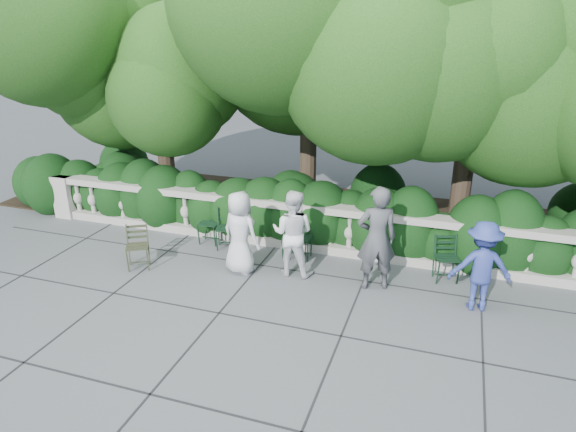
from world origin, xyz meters
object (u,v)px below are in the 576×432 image
(chair_f, at_px, (446,284))
(chair_weathered, at_px, (139,271))
(chair_b, at_px, (226,251))
(person_casual_man, at_px, (293,233))
(person_woman_grey, at_px, (377,238))
(chair_a, at_px, (208,246))
(chair_c, at_px, (299,261))
(person_businessman, at_px, (240,233))
(person_older_blue, at_px, (481,266))
(chair_e, at_px, (292,260))

(chair_f, height_order, chair_weathered, same)
(chair_b, bearing_deg, chair_f, -18.57)
(chair_f, distance_m, person_casual_man, 2.89)
(person_woman_grey, distance_m, person_casual_man, 1.52)
(chair_a, xyz_separation_m, chair_f, (4.79, -0.14, 0.00))
(chair_a, bearing_deg, chair_c, -5.26)
(person_businessman, relative_size, person_woman_grey, 0.84)
(chair_a, relative_size, person_older_blue, 0.56)
(person_woman_grey, bearing_deg, person_older_blue, 153.89)
(chair_c, relative_size, chair_f, 1.00)
(chair_f, bearing_deg, person_businessman, 173.12)
(chair_c, distance_m, person_older_blue, 3.41)
(chair_b, relative_size, chair_c, 1.00)
(chair_e, relative_size, chair_f, 1.00)
(chair_c, relative_size, person_older_blue, 0.56)
(chair_b, bearing_deg, chair_a, 147.82)
(person_businessman, bearing_deg, chair_a, -20.30)
(person_casual_man, relative_size, person_older_blue, 1.07)
(chair_c, relative_size, person_businessman, 0.54)
(person_older_blue, bearing_deg, chair_a, -19.37)
(chair_b, relative_size, person_casual_man, 0.52)
(chair_f, bearing_deg, chair_b, 162.23)
(chair_c, height_order, person_woman_grey, person_woman_grey)
(chair_e, xyz_separation_m, chair_f, (2.91, -0.03, 0.00))
(chair_f, bearing_deg, person_older_blue, -71.84)
(chair_a, height_order, person_businessman, person_businessman)
(chair_b, height_order, person_businessman, person_businessman)
(chair_b, bearing_deg, person_casual_man, -35.22)
(chair_b, distance_m, person_woman_grey, 3.27)
(person_businessman, distance_m, person_casual_man, 0.96)
(chair_a, height_order, chair_c, same)
(chair_b, xyz_separation_m, person_older_blue, (4.78, -0.69, 0.75))
(chair_a, distance_m, person_older_blue, 5.38)
(chair_b, height_order, chair_c, same)
(chair_weathered, xyz_separation_m, person_woman_grey, (4.26, 0.80, 0.93))
(chair_b, distance_m, person_casual_man, 1.83)
(chair_weathered, bearing_deg, chair_c, -2.84)
(chair_b, relative_size, chair_e, 1.00)
(chair_e, bearing_deg, chair_a, 179.01)
(chair_e, height_order, person_businessman, person_businessman)
(chair_a, distance_m, person_casual_man, 2.28)
(chair_b, bearing_deg, person_businessman, -66.19)
(chair_a, distance_m, person_woman_grey, 3.74)
(chair_f, distance_m, person_older_blue, 1.11)
(chair_f, relative_size, person_businessman, 0.54)
(chair_a, height_order, chair_f, same)
(person_woman_grey, relative_size, person_casual_man, 1.16)
(person_businessman, bearing_deg, person_casual_man, -149.97)
(chair_f, height_order, person_older_blue, person_older_blue)
(chair_b, xyz_separation_m, chair_weathered, (-1.17, -1.33, 0.00))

